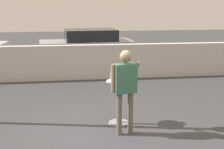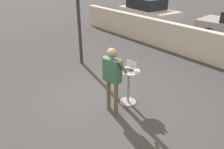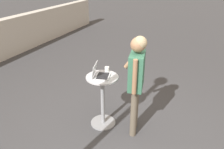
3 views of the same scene
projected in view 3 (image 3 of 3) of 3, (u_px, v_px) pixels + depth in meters
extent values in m
plane|color=#3D3D3F|center=(124.00, 145.00, 3.63)|extent=(50.00, 50.00, 0.00)
cylinder|color=gray|center=(103.00, 122.00, 4.15)|extent=(0.46, 0.46, 0.03)
cylinder|color=gray|center=(103.00, 101.00, 3.94)|extent=(0.07, 0.07, 0.94)
cylinder|color=#B7B7BC|center=(102.00, 77.00, 3.73)|extent=(0.56, 0.56, 0.02)
cube|color=#B7BABF|center=(103.00, 76.00, 3.72)|extent=(0.36, 0.31, 0.02)
cube|color=black|center=(103.00, 76.00, 3.71)|extent=(0.31, 0.25, 0.00)
cube|color=#B7BABF|center=(94.00, 70.00, 3.68)|extent=(0.32, 0.13, 0.22)
cube|color=white|center=(95.00, 69.00, 3.68)|extent=(0.29, 0.11, 0.19)
cylinder|color=white|center=(107.00, 69.00, 3.89)|extent=(0.08, 0.08, 0.09)
torus|color=white|center=(108.00, 68.00, 3.93)|extent=(0.04, 0.01, 0.04)
cylinder|color=brown|center=(134.00, 114.00, 3.67)|extent=(0.11, 0.11, 0.89)
cylinder|color=brown|center=(135.00, 106.00, 3.88)|extent=(0.11, 0.11, 0.89)
cube|color=#33664C|center=(137.00, 71.00, 3.45)|extent=(0.48, 0.30, 0.59)
sphere|color=#936B4C|center=(138.00, 45.00, 3.27)|extent=(0.23, 0.23, 0.23)
sphere|color=#9E8966|center=(140.00, 43.00, 3.25)|extent=(0.21, 0.21, 0.21)
cylinder|color=#936B4C|center=(135.00, 77.00, 3.22)|extent=(0.07, 0.07, 0.56)
cylinder|color=#936B4C|center=(134.00, 57.00, 3.64)|extent=(0.13, 0.34, 0.43)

